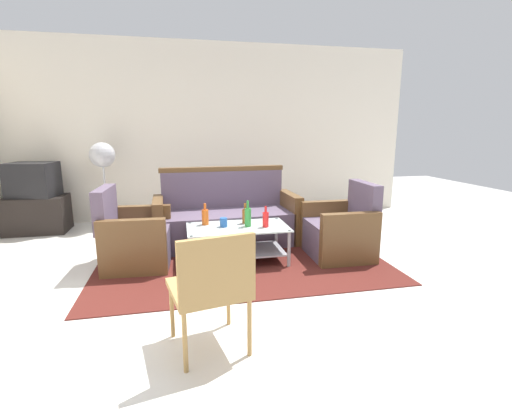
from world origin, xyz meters
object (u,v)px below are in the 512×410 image
at_px(armchair_left, 135,239).
at_px(wicker_chair, 212,283).
at_px(bottle_green, 248,217).
at_px(cup, 224,222).
at_px(television, 33,180).
at_px(tv_stand, 37,214).
at_px(bottle_brown, 245,216).
at_px(bottle_orange, 205,217).
at_px(couch, 227,219).
at_px(pedestal_fan, 103,160).
at_px(armchair_right, 340,232).
at_px(bottle_red, 266,219).
at_px(coffee_table, 238,239).

bearing_deg(armchair_left, wicker_chair, 24.08).
bearing_deg(bottle_green, cup, 172.07).
xyz_separation_m(cup, television, (-2.47, 1.75, 0.30)).
bearing_deg(tv_stand, bottle_brown, -31.26).
bearing_deg(tv_stand, wicker_chair, -57.10).
xyz_separation_m(bottle_orange, wicker_chair, (-0.08, -1.78, -0.01)).
distance_m(couch, bottle_brown, 0.63).
xyz_separation_m(bottle_green, pedestal_fan, (-1.80, 1.84, 0.49)).
xyz_separation_m(bottle_brown, television, (-2.72, 1.66, 0.26)).
distance_m(couch, pedestal_fan, 2.11).
distance_m(bottle_green, pedestal_fan, 2.62).
distance_m(armchair_left, armchair_right, 2.31).
relative_size(bottle_green, bottle_brown, 1.24).
bearing_deg(pedestal_fan, television, -177.08).
xyz_separation_m(cup, pedestal_fan, (-1.53, 1.80, 0.55)).
relative_size(cup, tv_stand, 0.12).
distance_m(bottle_brown, tv_stand, 3.19).
distance_m(bottle_green, cup, 0.27).
bearing_deg(tv_stand, armchair_right, -25.37).
distance_m(bottle_brown, bottle_red, 0.28).
bearing_deg(coffee_table, couch, 92.72).
bearing_deg(bottle_green, armchair_right, -1.23).
relative_size(couch, coffee_table, 1.66).
distance_m(coffee_table, pedestal_fan, 2.59).
bearing_deg(pedestal_fan, wicker_chair, -69.86).
distance_m(bottle_green, bottle_orange, 0.48).
bearing_deg(bottle_green, coffee_table, 173.64).
xyz_separation_m(armchair_left, cup, (0.95, -0.13, 0.17)).
relative_size(bottle_brown, bottle_red, 1.00).
relative_size(armchair_right, television, 1.27).
distance_m(couch, television, 2.83).
distance_m(bottle_green, bottle_red, 0.20).
height_order(cup, pedestal_fan, pedestal_fan).
height_order(armchair_right, pedestal_fan, pedestal_fan).
distance_m(television, wicker_chair, 4.05).
xyz_separation_m(armchair_left, bottle_green, (1.22, -0.16, 0.23)).
bearing_deg(television, couch, 167.69).
bearing_deg(television, cup, 154.70).
bearing_deg(cup, tv_stand, 144.65).
relative_size(armchair_right, cup, 8.50).
distance_m(armchair_right, television, 4.25).
distance_m(tv_stand, pedestal_fan, 1.20).
bearing_deg(cup, bottle_orange, 144.56).
height_order(armchair_right, wicker_chair, armchair_right).
bearing_deg(tv_stand, television, 79.90).
bearing_deg(bottle_brown, bottle_orange, 175.24).
xyz_separation_m(armchair_right, television, (-3.82, 1.81, 0.47)).
xyz_separation_m(bottle_orange, cup, (0.19, -0.13, -0.04)).
relative_size(armchair_left, cup, 8.50).
xyz_separation_m(couch, armchair_left, (-1.07, -0.56, -0.03)).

